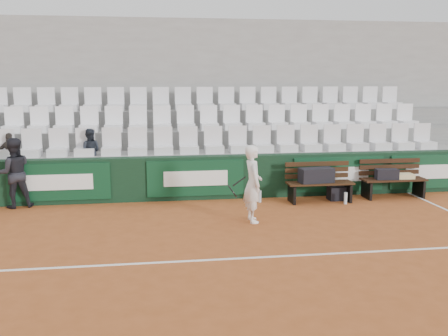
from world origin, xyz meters
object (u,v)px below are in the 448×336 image
Objects in this scene: bench_left at (320,192)px; tennis_player at (253,184)px; water_bottle_far at (346,198)px; bench_right at (393,188)px; ball_kid at (14,173)px; sports_bag_right at (387,174)px; sports_bag_ground at (339,193)px; water_bottle_near at (260,196)px; sports_bag_left at (316,175)px; spectator_c at (89,132)px; spectator_b at (9,135)px.

bench_left is 2.32m from tennis_player.
bench_left is 0.59m from water_bottle_far.
ball_kid is at bearing 178.00° from bench_right.
bench_left is at bearing -176.20° from sports_bag_right.
sports_bag_right is at bearing 161.29° from ball_kid.
bench_right is 2.94× the size of sports_bag_ground.
bench_right is 5.62× the size of water_bottle_near.
tennis_player is at bearing -157.29° from sports_bag_right.
bench_left is 5.72× the size of water_bottle_far.
sports_bag_right is (1.64, 0.11, 0.34)m from bench_left.
water_bottle_far is 0.17× the size of ball_kid.
sports_bag_left is 0.51× the size of tennis_player.
bench_left is 1.36m from water_bottle_near.
water_bottle_far is (-0.01, -0.40, -0.02)m from sports_bag_ground.
tennis_player is at bearing 146.31° from spectator_c.
sports_bag_right is 1.00× the size of sports_bag_ground.
spectator_c is (-5.67, 1.47, 1.40)m from water_bottle_far.
sports_bag_ground is 0.51× the size of spectator_b.
water_bottle_far is 0.25× the size of spectator_c.
sports_bag_left is 2.19m from tennis_player.
bench_left is 1.68m from sports_bag_right.
spectator_c is (-3.81, 1.04, 1.40)m from water_bottle_near.
spectator_b is at bearing 168.83° from water_bottle_far.
sports_bag_left is 6.98m from spectator_b.
tennis_player is (-3.66, -1.49, 0.53)m from bench_right.
sports_bag_ground is 0.34× the size of tennis_player.
water_bottle_far is at bearing -12.73° from water_bottle_near.
water_bottle_near is 5.37m from ball_kid.
ball_kid is at bearing 29.10° from spectator_c.
tennis_player is at bearing -143.65° from bench_left.
sports_bag_ground is at bearing -178.27° from bench_right.
water_bottle_near is 4.19m from spectator_c.
spectator_c reaches higher than sports_bag_left.
ball_kid is (-6.67, 0.45, 0.53)m from bench_left.
spectator_b reaches higher than sports_bag_left.
bench_left is 1.96× the size of sports_bag_left.
spectator_b is at bearing 170.34° from bench_left.
sports_bag_right is 1.92× the size of water_bottle_near.
sports_bag_right is at bearing -0.08° from sports_bag_ground.
bench_right is 0.99× the size of ball_kid.
tennis_player is at bearing -155.64° from water_bottle_far.
bench_right reaches higher than water_bottle_near.
sports_bag_left reaches higher than sports_bag_right.
sports_bag_right reaches higher than water_bottle_far.
ball_kid reaches higher than sports_bag_ground.
water_bottle_near is 1.02× the size of water_bottle_far.
bench_left is 7.13m from spectator_b.
sports_bag_left reaches higher than water_bottle_near.
bench_right is 3.99m from tennis_player.
bench_right is 8.54m from ball_kid.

